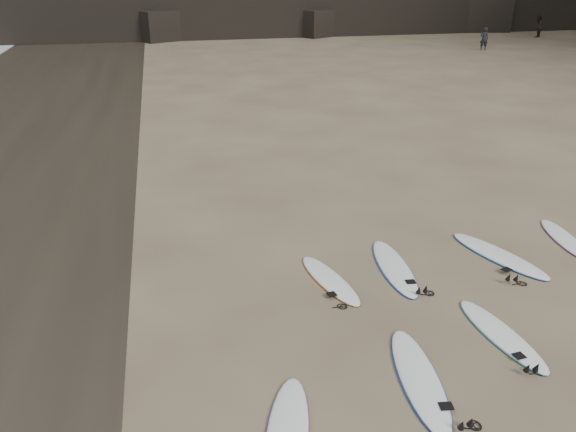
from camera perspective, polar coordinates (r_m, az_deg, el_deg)
The scene contains 9 objects.
ground at distance 11.18m, azimuth 23.03°, elevation -11.88°, with size 240.00×240.00×0.00m, color #897559.
surfboard_1 at distance 9.80m, azimuth 13.19°, elevation -15.71°, with size 0.63×2.62×0.09m, color white.
surfboard_2 at distance 11.19m, azimuth 20.86°, elevation -11.15°, with size 0.57×2.37×0.09m, color white.
surfboard_5 at distance 12.14m, azimuth 4.27°, elevation -6.45°, with size 0.55×2.27×0.08m, color white.
surfboard_6 at distance 12.79m, azimuth 10.75°, elevation -5.11°, with size 0.63×2.61×0.09m, color white.
surfboard_7 at distance 13.94m, azimuth 20.63°, elevation -3.73°, with size 0.64×2.68×0.10m, color white.
surfboard_8 at distance 15.42m, azimuth 26.27°, elevation -2.06°, with size 0.54×2.24×0.08m, color white.
person_a at distance 47.67m, azimuth 19.30°, elevation 16.63°, with size 0.61×0.40×1.68m, color black.
person_b at distance 57.90m, azimuth 24.03°, elevation 17.20°, with size 0.92×0.72×1.90m, color black.
Camera 1 is at (-5.98, -7.08, 6.26)m, focal length 35.00 mm.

